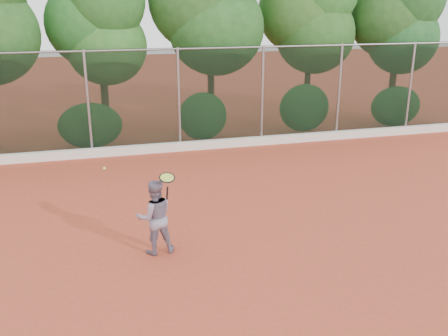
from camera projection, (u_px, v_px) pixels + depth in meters
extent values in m
plane|color=#B3422A|center=(235.00, 235.00, 11.14)|extent=(80.00, 80.00, 0.00)
cube|color=silver|center=(181.00, 146.00, 17.34)|extent=(24.00, 0.20, 0.30)
imported|color=gray|center=(155.00, 217.00, 10.13)|extent=(0.82, 0.66, 1.59)
cube|color=black|center=(179.00, 100.00, 16.99)|extent=(24.00, 0.01, 3.50)
cylinder|color=gray|center=(177.00, 49.00, 16.45)|extent=(24.00, 0.06, 0.06)
cylinder|color=gray|center=(88.00, 104.00, 16.27)|extent=(0.09, 0.09, 3.50)
cylinder|color=gray|center=(179.00, 100.00, 16.99)|extent=(0.09, 0.09, 3.50)
cylinder|color=gray|center=(262.00, 96.00, 17.72)|extent=(0.09, 0.09, 3.50)
cylinder|color=gray|center=(339.00, 92.00, 18.45)|extent=(0.09, 0.09, 3.50)
cylinder|color=gray|center=(410.00, 89.00, 19.18)|extent=(0.09, 0.09, 3.50)
cylinder|color=#412A19|center=(106.00, 106.00, 18.69)|extent=(0.28, 0.28, 2.40)
ellipsoid|color=#2A5F20|center=(107.00, 46.00, 17.95)|extent=(2.90, 2.40, 2.80)
ellipsoid|color=#1E571E|center=(90.00, 23.00, 17.85)|extent=(3.20, 2.70, 3.10)
ellipsoid|color=#1F521C|center=(106.00, 0.00, 17.28)|extent=(2.70, 2.30, 2.90)
cylinder|color=#402E18|center=(211.00, 95.00, 19.30)|extent=(0.26, 0.26, 3.00)
ellipsoid|color=#32702A|center=(216.00, 28.00, 18.45)|extent=(3.60, 3.00, 3.50)
ellipsoid|color=#356F2A|center=(201.00, 0.00, 18.29)|extent=(3.90, 3.20, 3.80)
cylinder|color=#3C2817|center=(307.00, 93.00, 20.52)|extent=(0.24, 0.24, 2.70)
ellipsoid|color=#224F1B|center=(316.00, 34.00, 19.73)|extent=(3.20, 2.70, 3.10)
ellipsoid|color=#25521C|center=(302.00, 10.00, 19.60)|extent=(3.50, 2.90, 3.40)
cylinder|color=#44281A|center=(391.00, 93.00, 21.09)|extent=(0.28, 0.28, 2.50)
ellipsoid|color=#2A6E2C|center=(403.00, 38.00, 20.33)|extent=(3.00, 2.50, 2.90)
ellipsoid|color=#316325|center=(390.00, 18.00, 20.22)|extent=(3.30, 2.80, 3.20)
ellipsoid|color=#346E29|center=(90.00, 126.00, 17.29)|extent=(2.20, 1.16, 1.60)
ellipsoid|color=#2E762C|center=(203.00, 116.00, 18.23)|extent=(1.80, 1.04, 1.76)
ellipsoid|color=#2F752C|center=(304.00, 108.00, 19.16)|extent=(2.00, 1.10, 1.84)
ellipsoid|color=#2B6E2A|center=(396.00, 106.00, 20.18)|extent=(2.16, 1.12, 1.64)
cylinder|color=black|center=(167.00, 193.00, 9.89)|extent=(0.04, 0.15, 0.31)
torus|color=black|center=(167.00, 178.00, 9.72)|extent=(0.33, 0.32, 0.14)
cylinder|color=#C0D23D|center=(167.00, 178.00, 9.72)|extent=(0.28, 0.26, 0.10)
sphere|color=#C6D630|center=(104.00, 168.00, 10.11)|extent=(0.07, 0.07, 0.07)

